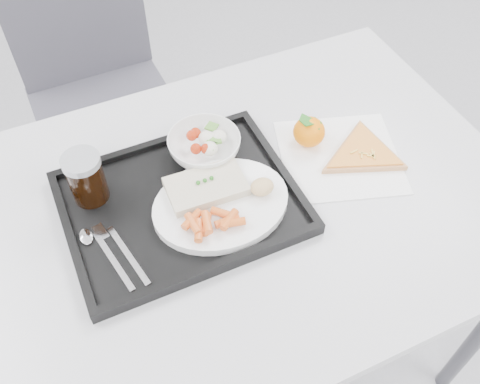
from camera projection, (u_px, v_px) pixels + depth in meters
name	position (u px, v px, depth m)	size (l,w,h in m)	color
table	(226.00, 224.00, 1.12)	(1.20, 0.80, 0.75)	#B8B8BB
chair	(95.00, 77.00, 1.65)	(0.43, 0.43, 0.93)	#3F3E46
tray	(181.00, 204.00, 1.06)	(0.45, 0.35, 0.03)	black
dinner_plate	(221.00, 204.00, 1.04)	(0.27, 0.27, 0.02)	white
fish_fillet	(206.00, 186.00, 1.04)	(0.16, 0.10, 0.03)	beige
bread_roll	(262.00, 187.00, 1.03)	(0.06, 0.05, 0.03)	tan
salad_bowl	(204.00, 146.00, 1.11)	(0.15, 0.15, 0.05)	white
cola_glass	(86.00, 177.00, 1.02)	(0.07, 0.07, 0.11)	black
cutlery	(107.00, 248.00, 0.98)	(0.10, 0.17, 0.01)	silver
napkin	(339.00, 157.00, 1.15)	(0.31, 0.31, 0.00)	white
tangerine	(309.00, 132.00, 1.15)	(0.09, 0.09, 0.07)	orange
pizza_slice	(363.00, 153.00, 1.14)	(0.23, 0.23, 0.02)	#D6B65C
carrot_pile	(212.00, 222.00, 0.98)	(0.11, 0.07, 0.02)	#D75B20
salad_contents	(207.00, 141.00, 1.11)	(0.09, 0.09, 0.03)	#A6250B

